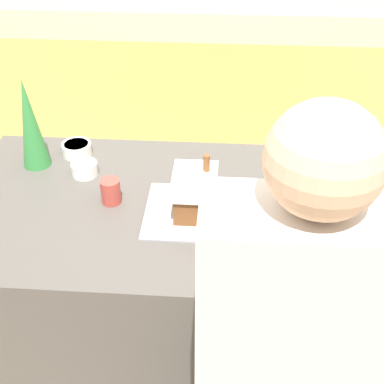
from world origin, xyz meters
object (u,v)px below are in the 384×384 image
object	(u,v)px
decorative_tree	(30,124)
candy_bowl_beside_tree	(77,148)
candy_bowl_near_tray_right	(352,155)
candy_bowl_near_tray_left	(85,168)
gingerbread_house	(195,192)
mug	(110,192)
candy_bowl_behind_tray	(381,199)
cookbook	(313,190)
baking_tray	(195,212)
candy_bowl_front_corner	(277,207)

from	to	relation	value
decorative_tree	candy_bowl_beside_tree	distance (m)	0.23
candy_bowl_near_tray_right	candy_bowl_near_tray_left	size ratio (longest dim) A/B	0.89
decorative_tree	candy_bowl_near_tray_right	world-z (taller)	decorative_tree
gingerbread_house	mug	size ratio (longest dim) A/B	2.30
gingerbread_house	candy_bowl_behind_tray	bearing A→B (deg)	7.56
decorative_tree	candy_bowl_near_tray_left	size ratio (longest dim) A/B	3.59
decorative_tree	cookbook	distance (m)	1.14
gingerbread_house	mug	world-z (taller)	gingerbread_house
baking_tray	gingerbread_house	distance (m)	0.09
candy_bowl_beside_tree	mug	size ratio (longest dim) A/B	1.30
candy_bowl_beside_tree	candy_bowl_near_tray_left	xyz separation A→B (m)	(0.07, -0.15, 0.00)
candy_bowl_near_tray_right	mug	xyz separation A→B (m)	(-0.95, -0.37, 0.03)
candy_bowl_front_corner	candy_bowl_near_tray_right	size ratio (longest dim) A/B	1.16
gingerbread_house	candy_bowl_front_corner	size ratio (longest dim) A/B	2.03
candy_bowl_beside_tree	candy_bowl_near_tray_left	size ratio (longest dim) A/B	1.19
candy_bowl_near_tray_right	candy_bowl_front_corner	bearing A→B (deg)	-131.11
decorative_tree	mug	distance (m)	0.46
gingerbread_house	cookbook	bearing A→B (deg)	19.75
candy_bowl_near_tray_left	candy_bowl_near_tray_right	bearing A→B (deg)	9.83
gingerbread_house	candy_bowl_beside_tree	distance (m)	0.65
gingerbread_house	candy_bowl_near_tray_left	distance (m)	0.51
baking_tray	decorative_tree	xyz separation A→B (m)	(-0.67, 0.29, 0.19)
baking_tray	candy_bowl_beside_tree	world-z (taller)	candy_bowl_beside_tree
mug	decorative_tree	bearing A→B (deg)	145.73
candy_bowl_near_tray_left	mug	world-z (taller)	mug
cookbook	gingerbread_house	bearing A→B (deg)	-160.25
gingerbread_house	candy_bowl_behind_tray	distance (m)	0.69
gingerbread_house	candy_bowl_beside_tree	size ratio (longest dim) A/B	1.77
cookbook	baking_tray	bearing A→B (deg)	-160.24
candy_bowl_near_tray_right	cookbook	world-z (taller)	candy_bowl_near_tray_right
baking_tray	mug	size ratio (longest dim) A/B	3.76
candy_bowl_front_corner	candy_bowl_beside_tree	world-z (taller)	candy_bowl_beside_tree
decorative_tree	candy_bowl_front_corner	distance (m)	1.02
candy_bowl_beside_tree	mug	xyz separation A→B (m)	(0.21, -0.33, 0.02)
baking_tray	candy_bowl_near_tray_right	size ratio (longest dim) A/B	3.86
candy_bowl_behind_tray	cookbook	size ratio (longest dim) A/B	0.49
cookbook	candy_bowl_behind_tray	bearing A→B (deg)	-16.08
candy_bowl_behind_tray	candy_bowl_front_corner	world-z (taller)	candy_bowl_behind_tray
mug	baking_tray	bearing A→B (deg)	-7.56
gingerbread_house	cookbook	world-z (taller)	gingerbread_house
baking_tray	candy_bowl_behind_tray	world-z (taller)	candy_bowl_behind_tray
candy_bowl_front_corner	baking_tray	bearing A→B (deg)	-174.42
gingerbread_house	mug	bearing A→B (deg)	172.50
candy_bowl_behind_tray	candy_bowl_front_corner	bearing A→B (deg)	-170.89
decorative_tree	candy_bowl_near_tray_right	size ratio (longest dim) A/B	4.02
decorative_tree	candy_bowl_beside_tree	world-z (taller)	decorative_tree
decorative_tree	candy_bowl_front_corner	xyz separation A→B (m)	(0.97, -0.26, -0.17)
candy_bowl_behind_tray	candy_bowl_near_tray_left	bearing A→B (deg)	173.44
candy_bowl_near_tray_right	candy_bowl_beside_tree	bearing A→B (deg)	-178.13
candy_bowl_front_corner	candy_bowl_beside_tree	size ratio (longest dim) A/B	0.87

